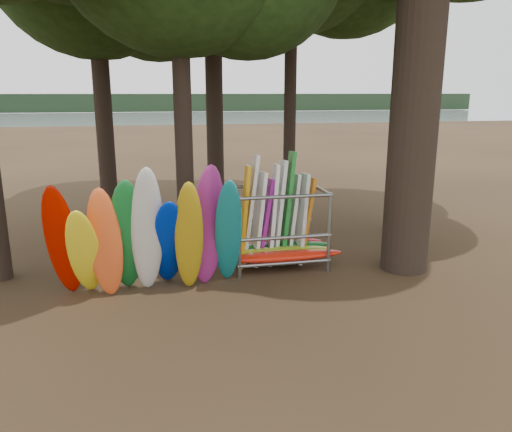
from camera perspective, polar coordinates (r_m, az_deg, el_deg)
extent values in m
plane|color=#47331E|center=(11.14, -1.04, -8.98)|extent=(120.00, 120.00, 0.00)
plane|color=gray|center=(70.23, -10.63, 10.18)|extent=(160.00, 160.00, 0.00)
cube|color=black|center=(120.11, -11.42, 12.58)|extent=(160.00, 4.00, 4.00)
cylinder|color=black|center=(16.48, -17.34, 15.54)|extent=(0.54, 0.54, 9.94)
cylinder|color=black|center=(17.85, -4.99, 22.43)|extent=(0.59, 0.59, 13.97)
cylinder|color=black|center=(16.87, 4.01, 18.65)|extent=(0.40, 0.40, 11.46)
cylinder|color=black|center=(12.73, -8.53, 16.02)|extent=(0.45, 0.45, 9.66)
cylinder|color=black|center=(16.23, 16.74, 21.68)|extent=(0.50, 0.50, 13.35)
ellipsoid|color=#B00D00|center=(11.11, -21.24, -2.85)|extent=(0.74, 1.36, 2.72)
ellipsoid|color=yellow|center=(10.94, -19.04, -4.09)|extent=(0.68, 1.70, 2.33)
ellipsoid|color=#F55A24|center=(10.84, -16.85, -3.12)|extent=(0.75, 1.04, 2.63)
ellipsoid|color=#16742D|center=(10.95, -14.55, -2.36)|extent=(0.87, 1.56, 2.82)
ellipsoid|color=silver|center=(10.76, -12.32, -1.83)|extent=(0.81, 1.49, 3.06)
ellipsoid|color=#0024B3|center=(11.08, -9.99, -3.17)|extent=(0.78, 1.78, 2.40)
ellipsoid|color=#AD8A13|center=(10.75, -7.67, -2.50)|extent=(0.64, 1.35, 2.75)
ellipsoid|color=#922273|center=(10.98, -5.54, -1.34)|extent=(0.88, 1.15, 2.98)
ellipsoid|color=#11747B|center=(10.95, -3.20, -2.02)|extent=(0.76, 1.77, 2.79)
ellipsoid|color=red|center=(12.34, 3.05, -4.59)|extent=(3.11, 0.55, 0.24)
ellipsoid|color=#A5B918|center=(12.65, 2.66, -4.12)|extent=(2.73, 0.55, 0.24)
ellipsoid|color=#156226|center=(13.03, 2.20, -3.57)|extent=(2.91, 0.55, 0.24)
ellipsoid|color=red|center=(13.30, 1.89, -3.19)|extent=(2.75, 0.55, 0.24)
cube|color=orange|center=(12.53, -1.38, -0.16)|extent=(0.39, 0.76, 2.60)
cube|color=white|center=(12.73, -0.74, 0.67)|extent=(0.53, 0.78, 2.85)
cube|color=white|center=(12.66, 0.25, -0.40)|extent=(0.42, 0.78, 2.43)
cube|color=#A11A99|center=(12.84, 0.95, -0.62)|extent=(0.51, 0.74, 2.24)
cube|color=white|center=(12.72, 1.89, 0.07)|extent=(0.38, 0.77, 2.61)
cube|color=white|center=(12.88, 2.56, 0.44)|extent=(0.40, 0.78, 2.70)
cube|color=#1C7F2B|center=(12.78, 3.51, 0.86)|extent=(0.47, 0.78, 2.93)
cube|color=white|center=(13.06, 4.09, -0.23)|extent=(0.41, 0.75, 2.32)
cube|color=silver|center=(12.89, 5.17, -0.36)|extent=(0.33, 0.77, 2.37)
cube|color=orange|center=(13.18, 5.63, -0.34)|extent=(0.47, 0.75, 2.22)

